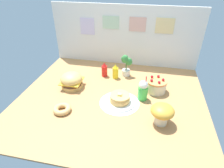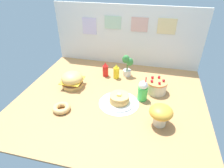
# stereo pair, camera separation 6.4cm
# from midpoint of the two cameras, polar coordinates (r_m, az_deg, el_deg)

# --- Properties ---
(ground_plane) EXTENTS (2.26, 1.99, 0.02)m
(ground_plane) POSITION_cam_midpoint_polar(r_m,az_deg,el_deg) (2.36, -1.12, -4.37)
(ground_plane) COLOR #B27F4C
(back_wall) EXTENTS (2.26, 0.04, 0.92)m
(back_wall) POSITION_cam_midpoint_polar(r_m,az_deg,el_deg) (3.02, 3.10, 14.23)
(back_wall) COLOR silver
(back_wall) RESTS_ON ground_plane
(doily_mat) EXTENTS (0.47, 0.47, 0.00)m
(doily_mat) POSITION_cam_midpoint_polar(r_m,az_deg,el_deg) (2.28, 1.44, -5.58)
(doily_mat) COLOR white
(doily_mat) RESTS_ON ground_plane
(burger) EXTENTS (0.29, 0.29, 0.21)m
(burger) POSITION_cam_midpoint_polar(r_m,az_deg,el_deg) (2.57, -12.66, 1.02)
(burger) COLOR #DBA859
(burger) RESTS_ON ground_plane
(pancake_stack) EXTENTS (0.37, 0.37, 0.13)m
(pancake_stack) POSITION_cam_midpoint_polar(r_m,az_deg,el_deg) (2.25, 1.50, -4.60)
(pancake_stack) COLOR white
(pancake_stack) RESTS_ON doily_mat
(layer_cake) EXTENTS (0.27, 0.27, 0.20)m
(layer_cake) POSITION_cam_midpoint_polar(r_m,az_deg,el_deg) (2.49, 12.25, -0.42)
(layer_cake) COLOR beige
(layer_cake) RESTS_ON ground_plane
(ketchup_bottle) EXTENTS (0.08, 0.08, 0.22)m
(ketchup_bottle) POSITION_cam_midpoint_polar(r_m,az_deg,el_deg) (2.77, -2.93, 4.23)
(ketchup_bottle) COLOR red
(ketchup_bottle) RESTS_ON ground_plane
(mustard_bottle) EXTENTS (0.08, 0.08, 0.22)m
(mustard_bottle) POSITION_cam_midpoint_polar(r_m,az_deg,el_deg) (2.72, 0.36, 3.70)
(mustard_bottle) COLOR yellow
(mustard_bottle) RESTS_ON ground_plane
(cream_soda_cup) EXTENTS (0.12, 0.12, 0.32)m
(cream_soda_cup) POSITION_cam_midpoint_polar(r_m,az_deg,el_deg) (2.30, 8.43, -1.83)
(cream_soda_cup) COLOR green
(cream_soda_cup) RESTS_ON ground_plane
(donut_pink_glaze) EXTENTS (0.20, 0.20, 0.06)m
(donut_pink_glaze) POSITION_cam_midpoint_polar(r_m,az_deg,el_deg) (2.22, -15.50, -7.23)
(donut_pink_glaze) COLOR tan
(donut_pink_glaze) RESTS_ON ground_plane
(potted_plant) EXTENTS (0.16, 0.12, 0.33)m
(potted_plant) POSITION_cam_midpoint_polar(r_m,az_deg,el_deg) (2.76, 3.57, 5.85)
(potted_plant) COLOR white
(potted_plant) RESTS_ON ground_plane
(mushroom_stool) EXTENTS (0.24, 0.24, 0.23)m
(mushroom_stool) POSITION_cam_midpoint_polar(r_m,az_deg,el_deg) (1.99, 13.86, -8.29)
(mushroom_stool) COLOR beige
(mushroom_stool) RESTS_ON ground_plane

